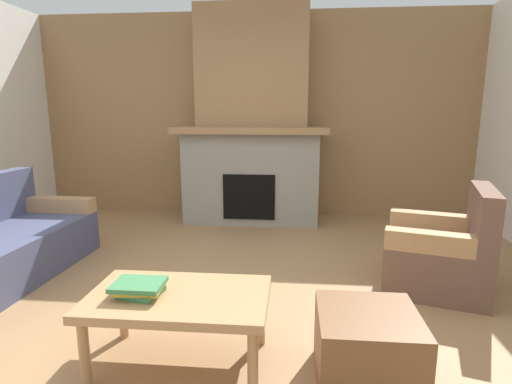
{
  "coord_description": "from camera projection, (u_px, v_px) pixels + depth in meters",
  "views": [
    {
      "loc": [
        0.53,
        -2.59,
        1.43
      ],
      "look_at": [
        0.19,
        1.13,
        0.67
      ],
      "focal_mm": 28.27,
      "sensor_mm": 36.0,
      "label": 1
    }
  ],
  "objects": [
    {
      "name": "coffee_table",
      "position": [
        179.0,
        303.0,
        2.25
      ],
      "size": [
        1.0,
        0.6,
        0.43
      ],
      "color": "tan",
      "rests_on": "ground"
    },
    {
      "name": "book_stack_near_edge",
      "position": [
        139.0,
        288.0,
        2.21
      ],
      "size": [
        0.28,
        0.23,
        0.08
      ],
      "color": "#3D7F4C",
      "rests_on": "coffee_table"
    },
    {
      "name": "ottoman",
      "position": [
        367.0,
        348.0,
        2.12
      ],
      "size": [
        0.52,
        0.52,
        0.4
      ],
      "primitive_type": "cube",
      "color": "brown",
      "rests_on": "ground"
    },
    {
      "name": "wall_back_wood_panel",
      "position": [
        255.0,
        116.0,
        5.52
      ],
      "size": [
        6.0,
        0.12,
        2.7
      ],
      "primitive_type": "cube",
      "color": "#997047",
      "rests_on": "ground"
    },
    {
      "name": "ground",
      "position": [
        215.0,
        315.0,
        2.86
      ],
      "size": [
        9.0,
        9.0,
        0.0
      ],
      "primitive_type": "plane",
      "color": "#9E754C"
    },
    {
      "name": "fireplace",
      "position": [
        252.0,
        131.0,
        5.19
      ],
      "size": [
        1.9,
        0.82,
        2.7
      ],
      "color": "gray",
      "rests_on": "ground"
    },
    {
      "name": "armchair",
      "position": [
        442.0,
        254.0,
        3.25
      ],
      "size": [
        0.95,
        0.95,
        0.85
      ],
      "color": "brown",
      "rests_on": "ground"
    }
  ]
}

